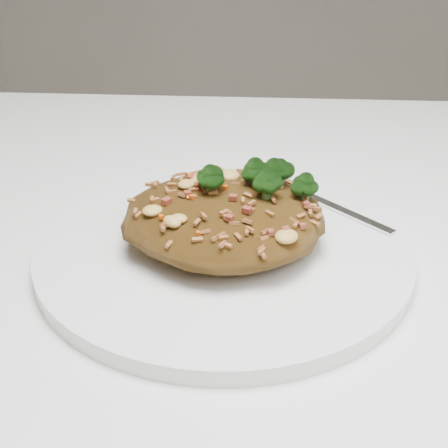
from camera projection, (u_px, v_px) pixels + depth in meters
The scene contains 4 objects.
dining_table at pixel (312, 347), 0.54m from camera, with size 1.20×0.80×0.75m.
plate at pixel (224, 248), 0.50m from camera, with size 0.30×0.30×0.01m, color white.
fried_rice at pixel (226, 208), 0.48m from camera, with size 0.16×0.14×0.07m.
fork at pixel (323, 202), 0.55m from camera, with size 0.13×0.12×0.00m.
Camera 1 is at (-0.05, -0.42, 1.02)m, focal length 50.00 mm.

